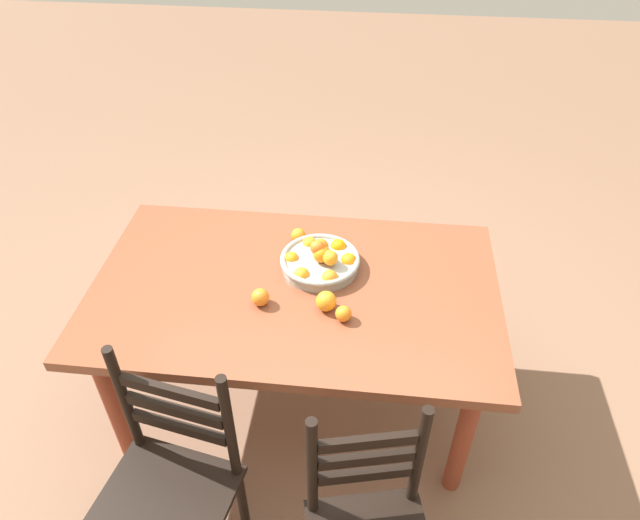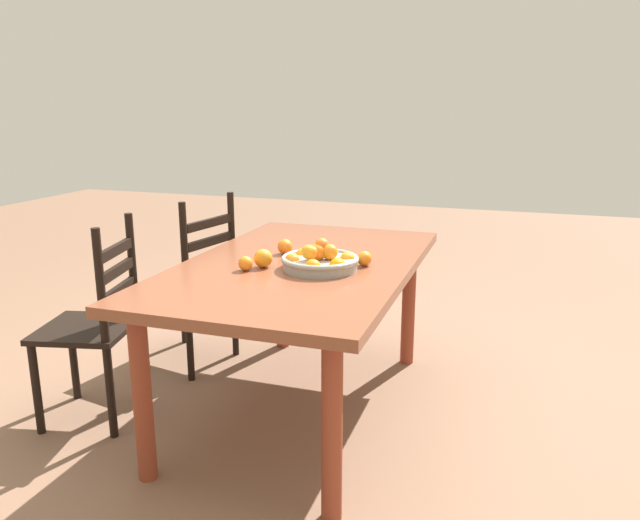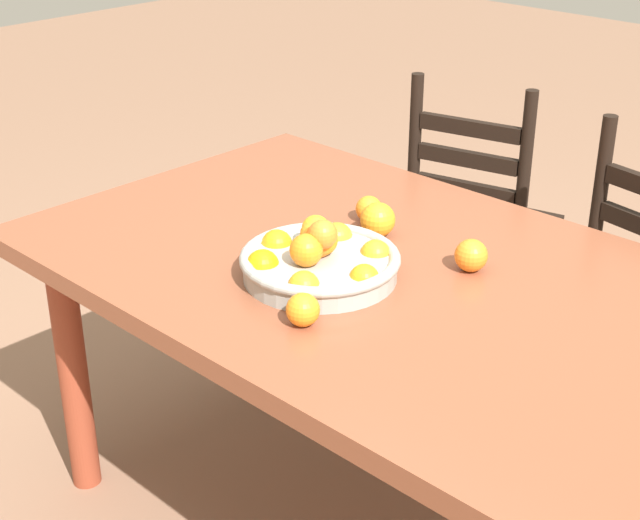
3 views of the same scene
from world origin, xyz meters
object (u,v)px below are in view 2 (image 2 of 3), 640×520
object	(u,v)px
chair_near_window	(191,286)
orange_loose_1	(364,259)
fruit_bowl	(320,260)
orange_loose_0	(263,258)
dining_table	(300,280)
orange_loose_3	(245,263)
chair_by_cabinet	(96,327)
orange_loose_2	(285,247)

from	to	relation	value
chair_near_window	orange_loose_1	xyz separation A→B (m)	(-0.31, -1.05, 0.32)
fruit_bowl	orange_loose_0	xyz separation A→B (m)	(-0.05, 0.24, 0.00)
chair_near_window	dining_table	bearing A→B (deg)	77.04
chair_near_window	orange_loose_3	distance (m)	0.86
chair_by_cabinet	orange_loose_2	size ratio (longest dim) A/B	13.26
orange_loose_1	orange_loose_0	bearing A→B (deg)	112.01
dining_table	orange_loose_3	size ratio (longest dim) A/B	26.46
fruit_bowl	orange_loose_1	xyz separation A→B (m)	(0.12, -0.17, -0.01)
orange_loose_0	orange_loose_1	xyz separation A→B (m)	(0.16, -0.41, -0.01)
chair_near_window	fruit_bowl	world-z (taller)	chair_near_window
fruit_bowl	orange_loose_3	world-z (taller)	fruit_bowl
orange_loose_2	orange_loose_3	size ratio (longest dim) A/B	1.13
orange_loose_3	fruit_bowl	bearing A→B (deg)	-68.04
fruit_bowl	chair_near_window	bearing A→B (deg)	64.20
chair_near_window	orange_loose_3	world-z (taller)	chair_near_window
chair_by_cabinet	orange_loose_2	bearing A→B (deg)	109.78
orange_loose_0	chair_by_cabinet	bearing A→B (deg)	106.32
dining_table	orange_loose_1	distance (m)	0.31
chair_near_window	orange_loose_0	bearing A→B (deg)	64.47
chair_by_cabinet	orange_loose_2	xyz separation A→B (m)	(0.47, -0.73, 0.32)
orange_loose_1	orange_loose_3	distance (m)	0.51
orange_loose_0	orange_loose_2	world-z (taller)	orange_loose_0
chair_by_cabinet	orange_loose_3	bearing A→B (deg)	88.90
orange_loose_3	chair_by_cabinet	bearing A→B (deg)	101.90
chair_near_window	orange_loose_0	distance (m)	0.86
orange_loose_2	fruit_bowl	bearing A→B (deg)	-130.90
chair_by_cabinet	orange_loose_3	world-z (taller)	chair_by_cabinet
fruit_bowl	orange_loose_1	distance (m)	0.20
chair_by_cabinet	orange_loose_3	xyz separation A→B (m)	(0.14, -0.68, 0.31)
orange_loose_1	orange_loose_3	bearing A→B (deg)	117.20
orange_loose_0	orange_loose_3	world-z (taller)	orange_loose_0
chair_by_cabinet	orange_loose_0	bearing A→B (deg)	93.31
dining_table	chair_by_cabinet	distance (m)	0.94
orange_loose_1	orange_loose_3	world-z (taller)	orange_loose_1
chair_by_cabinet	fruit_bowl	world-z (taller)	chair_by_cabinet
dining_table	fruit_bowl	distance (m)	0.20
fruit_bowl	dining_table	bearing A→B (deg)	53.43
orange_loose_1	fruit_bowl	bearing A→B (deg)	125.31
chair_near_window	chair_by_cabinet	world-z (taller)	chair_near_window
orange_loose_1	orange_loose_2	distance (m)	0.42
dining_table	orange_loose_2	distance (m)	0.20
chair_by_cabinet	orange_loose_0	size ratio (longest dim) A/B	11.62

